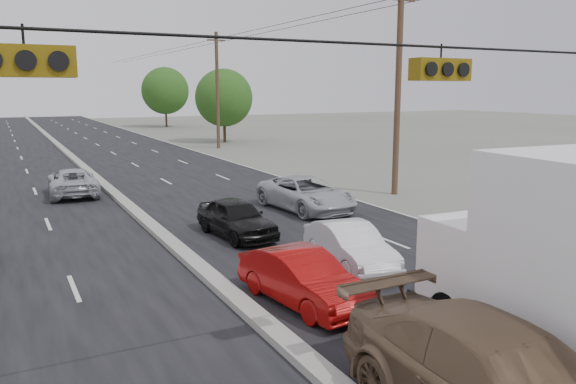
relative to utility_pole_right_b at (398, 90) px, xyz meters
name	(u,v)px	position (x,y,z in m)	size (l,w,h in m)	color
road_surface	(88,172)	(-12.50, 15.00, -5.11)	(20.00, 160.00, 0.02)	black
center_median	(87,170)	(-12.50, 15.00, -5.01)	(0.50, 160.00, 0.20)	gray
utility_pole_right_b	(398,90)	(0.00, 0.00, 0.00)	(1.60, 0.30, 10.00)	#422D1E
utility_pole_right_c	(217,90)	(0.00, 25.00, 0.00)	(1.60, 0.30, 10.00)	#422D1E
traffic_signals	(436,67)	(-11.10, -15.00, 0.39)	(25.00, 0.30, 0.54)	black
tree_right_mid	(224,98)	(2.50, 30.00, -0.77)	(5.60, 5.60, 7.14)	#382619
tree_right_far	(165,91)	(3.50, 55.00, -0.15)	(6.40, 6.40, 8.16)	#382619
red_sedan	(303,279)	(-11.10, -10.69, -4.46)	(1.37, 3.94, 1.30)	#960A09
queue_car_a	(236,218)	(-10.12, -4.05, -4.43)	(1.59, 3.96, 1.35)	black
queue_car_b	(350,247)	(-8.53, -8.86, -4.46)	(1.37, 3.94, 1.30)	white
queue_car_c	(306,194)	(-5.80, -1.34, -4.39)	(2.39, 5.18, 1.44)	#B0B3B8
oncoming_far	(73,182)	(-14.28, 6.95, -4.44)	(2.20, 4.77, 1.33)	#ADB0B5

